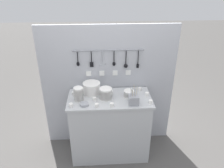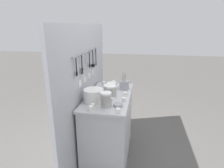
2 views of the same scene
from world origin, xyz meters
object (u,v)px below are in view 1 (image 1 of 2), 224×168
cup_front_right (74,93)px  cup_centre (147,94)px  steel_mixing_bowl (84,104)px  cup_edge_far (112,105)px  cup_back_right (151,102)px  cup_mid_row (95,99)px  cup_edge_near (79,93)px  bowl_stack_back_corner (79,94)px  bowl_stack_nested_right (106,94)px  cup_beside_plates (97,105)px  plate_stack (92,88)px  cup_back_left (140,89)px  bowl_stack_tall_left (129,94)px  cup_front_left (111,93)px  cup_by_caddy (71,105)px  cutlery_caddy (133,100)px

cup_front_right → cup_centre: (0.99, -0.08, 0.00)m
steel_mixing_bowl → cup_front_right: 0.32m
cup_edge_far → cup_back_right: 0.50m
cup_mid_row → cup_edge_near: bearing=141.7°
bowl_stack_back_corner → cup_edge_near: 0.17m
bowl_stack_nested_right → cup_beside_plates: bowl_stack_nested_right is taller
bowl_stack_back_corner → cup_centre: bowl_stack_back_corner is taller
cup_edge_far → cup_front_right: (-0.50, 0.32, 0.00)m
bowl_stack_nested_right → cup_beside_plates: (-0.12, -0.19, -0.05)m
plate_stack → steel_mixing_bowl: size_ratio=2.12×
cup_back_left → cup_front_right: size_ratio=1.00×
steel_mixing_bowl → cup_mid_row: cup_mid_row is taller
steel_mixing_bowl → cup_front_right: bearing=119.3°
cup_back_left → bowl_stack_tall_left: bearing=-137.1°
cup_back_right → bowl_stack_nested_right: bearing=164.8°
bowl_stack_nested_right → cup_back_left: (0.49, 0.20, -0.05)m
steel_mixing_bowl → cup_edge_far: 0.35m
cup_back_right → cup_centre: (-0.01, 0.20, 0.00)m
bowl_stack_back_corner → cup_edge_near: (-0.01, 0.15, -0.07)m
cup_front_left → cup_front_right: bearing=179.0°
bowl_stack_nested_right → cup_by_caddy: (-0.44, -0.17, -0.05)m
cutlery_caddy → cup_by_caddy: size_ratio=5.35×
cup_back_left → cup_by_caddy: bearing=-158.4°
steel_mixing_bowl → cup_front_right: size_ratio=2.22×
bowl_stack_nested_right → cup_mid_row: bowl_stack_nested_right is taller
cup_back_left → cup_centre: (0.07, -0.15, 0.00)m
bowl_stack_back_corner → cup_beside_plates: size_ratio=3.70×
cup_mid_row → cup_beside_plates: bearing=-79.5°
plate_stack → cup_edge_near: 0.19m
cutlery_caddy → cup_front_right: (-0.78, 0.28, -0.04)m
cup_edge_far → cup_back_left: same height
cutlery_caddy → cup_by_caddy: (-0.78, -0.02, -0.04)m
cup_centre → cup_edge_near: bearing=174.8°
plate_stack → steel_mixing_bowl: 0.33m
cup_edge_far → cup_back_left: 0.58m
cup_by_caddy → cup_centre: (1.00, 0.22, 0.00)m
plate_stack → bowl_stack_nested_right: bearing=-42.3°
cup_centre → cutlery_caddy: bearing=-137.9°
cup_edge_near → cup_centre: size_ratio=1.00×
bowl_stack_nested_right → steel_mixing_bowl: 0.32m
cup_back_left → cup_mid_row: size_ratio=1.00×
cup_by_caddy → plate_stack: bearing=53.5°
cup_front_left → cup_back_right: size_ratio=1.00×
plate_stack → cup_by_caddy: (-0.25, -0.34, -0.05)m
cup_by_caddy → bowl_stack_nested_right: bearing=21.1°
bowl_stack_nested_right → bowl_stack_tall_left: (0.31, 0.03, -0.03)m
bowl_stack_tall_left → cup_back_left: (0.18, 0.17, -0.02)m
cup_front_right → cup_edge_far: bearing=-32.6°
plate_stack → cup_back_left: (0.68, 0.03, -0.05)m
cup_mid_row → cup_by_caddy: bearing=-155.7°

